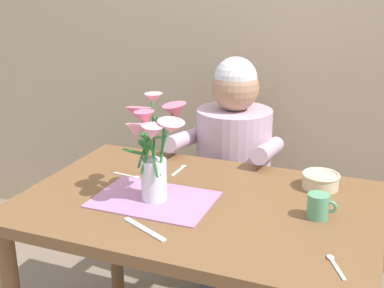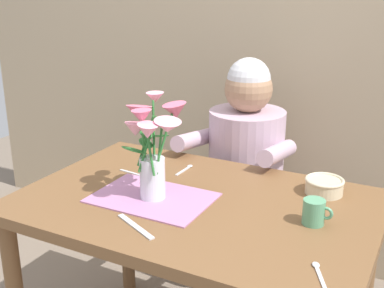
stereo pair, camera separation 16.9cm
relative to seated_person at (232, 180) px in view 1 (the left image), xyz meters
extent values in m
cube|color=tan|center=(0.06, 0.43, 0.69)|extent=(4.00, 0.10, 2.50)
cube|color=brown|center=(0.06, -0.62, 0.16)|extent=(1.20, 0.80, 0.04)
cylinder|color=brown|center=(-0.48, -0.28, -0.21)|extent=(0.06, 0.06, 0.70)
cylinder|color=brown|center=(0.60, -0.28, -0.21)|extent=(0.06, 0.06, 0.70)
cylinder|color=#4C4C56|center=(0.00, 0.00, -0.36)|extent=(0.30, 0.30, 0.40)
cylinder|color=#BC9EB2|center=(0.00, 0.00, 0.09)|extent=(0.34, 0.34, 0.50)
sphere|color=#A37A5B|center=(0.00, 0.00, 0.44)|extent=(0.21, 0.21, 0.21)
sphere|color=silver|center=(0.00, 0.00, 0.48)|extent=(0.19, 0.19, 0.19)
cylinder|color=#BC9EB2|center=(-0.19, -0.14, 0.22)|extent=(0.07, 0.33, 0.12)
cylinder|color=#BC9EB2|center=(0.19, -0.14, 0.22)|extent=(0.07, 0.33, 0.12)
cube|color=#B275A3|center=(-0.08, -0.67, 0.18)|extent=(0.40, 0.28, 0.00)
cylinder|color=silver|center=(-0.07, -0.67, 0.25)|extent=(0.09, 0.09, 0.15)
cylinder|color=#2D7533|center=(-0.04, -0.68, 0.36)|extent=(0.01, 0.04, 0.17)
cone|color=pink|center=(0.00, -0.69, 0.45)|extent=(0.13, 0.12, 0.05)
sphere|color=#E5D14C|center=(0.00, -0.69, 0.45)|extent=(0.02, 0.02, 0.02)
cylinder|color=#2D7533|center=(-0.05, -0.63, 0.38)|extent=(0.05, 0.05, 0.19)
cone|color=#DB6684|center=(-0.03, -0.59, 0.47)|extent=(0.12, 0.12, 0.06)
sphere|color=#E5D14C|center=(-0.03, -0.59, 0.48)|extent=(0.02, 0.02, 0.02)
cylinder|color=#2D7533|center=(-0.09, -0.63, 0.39)|extent=(0.03, 0.04, 0.23)
cone|color=pink|center=(-0.11, -0.58, 0.51)|extent=(0.09, 0.09, 0.04)
sphere|color=#E5D14C|center=(-0.11, -0.58, 0.51)|extent=(0.02, 0.02, 0.02)
cylinder|color=#2D7533|center=(-0.10, -0.66, 0.38)|extent=(0.07, 0.01, 0.18)
cone|color=#DB6684|center=(-0.13, -0.65, 0.47)|extent=(0.10, 0.10, 0.05)
sphere|color=#E5D14C|center=(-0.13, -0.65, 0.48)|extent=(0.02, 0.02, 0.02)
cylinder|color=#2D7533|center=(-0.10, -0.68, 0.35)|extent=(0.03, 0.04, 0.14)
cone|color=pink|center=(-0.12, -0.69, 0.42)|extent=(0.10, 0.10, 0.05)
sphere|color=#E5D14C|center=(-0.12, -0.69, 0.43)|extent=(0.02, 0.02, 0.02)
cylinder|color=#2D7533|center=(-0.08, -0.70, 0.38)|extent=(0.05, 0.05, 0.19)
cone|color=#DB6684|center=(-0.08, -0.72, 0.48)|extent=(0.09, 0.09, 0.05)
sphere|color=#E5D14C|center=(-0.08, -0.72, 0.48)|extent=(0.02, 0.02, 0.02)
cylinder|color=#2D7533|center=(-0.06, -0.71, 0.36)|extent=(0.05, 0.03, 0.16)
cone|color=pink|center=(-0.04, -0.74, 0.44)|extent=(0.10, 0.09, 0.06)
sphere|color=#E5D14C|center=(-0.04, -0.74, 0.45)|extent=(0.02, 0.02, 0.02)
ellipsoid|color=#2D7533|center=(-0.07, -0.61, 0.39)|extent=(0.04, 0.09, 0.04)
ellipsoid|color=#2D7533|center=(-0.12, -0.64, 0.36)|extent=(0.10, 0.09, 0.02)
ellipsoid|color=#2D7533|center=(-0.12, -0.64, 0.40)|extent=(0.09, 0.08, 0.04)
ellipsoid|color=#2D7533|center=(-0.13, -0.69, 0.35)|extent=(0.10, 0.07, 0.03)
cylinder|color=beige|center=(0.43, -0.36, 0.20)|extent=(0.13, 0.13, 0.05)
torus|color=beige|center=(0.43, -0.36, 0.23)|extent=(0.14, 0.14, 0.01)
cube|color=silver|center=(-0.01, -0.87, 0.18)|extent=(0.18, 0.10, 0.00)
cylinder|color=#569970|center=(0.46, -0.60, 0.22)|extent=(0.07, 0.07, 0.08)
torus|color=#569970|center=(0.50, -0.60, 0.22)|extent=(0.04, 0.01, 0.04)
cube|color=silver|center=(0.55, -0.88, 0.18)|extent=(0.05, 0.09, 0.00)
ellipsoid|color=silver|center=(0.53, -0.83, 0.18)|extent=(0.03, 0.03, 0.01)
cube|color=silver|center=(-0.10, -0.41, 0.18)|extent=(0.01, 0.10, 0.00)
ellipsoid|color=silver|center=(-0.10, -0.35, 0.18)|extent=(0.02, 0.03, 0.01)
cube|color=silver|center=(-0.28, -0.52, 0.18)|extent=(0.10, 0.02, 0.00)
ellipsoid|color=silver|center=(-0.22, -0.52, 0.18)|extent=(0.03, 0.02, 0.01)
camera|label=1|loc=(0.61, -2.06, 0.90)|focal=46.55mm
camera|label=2|loc=(0.77, -1.99, 0.90)|focal=46.55mm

